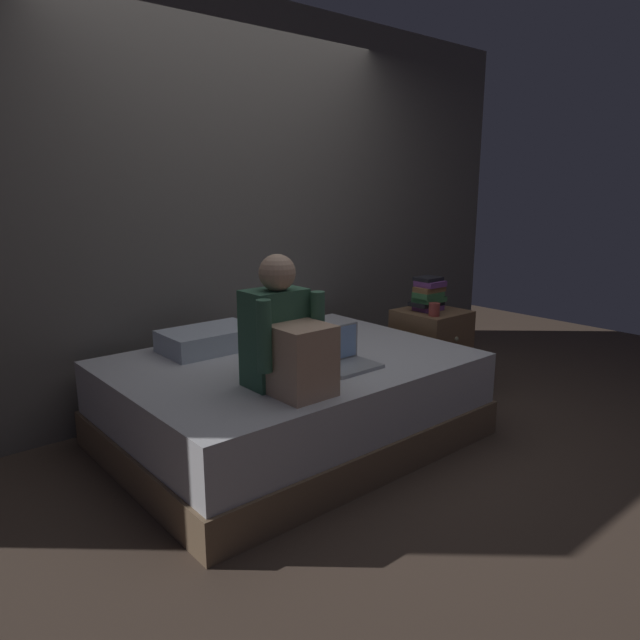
% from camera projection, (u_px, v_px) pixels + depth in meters
% --- Properties ---
extents(ground_plane, '(8.00, 8.00, 0.00)m').
position_uv_depth(ground_plane, '(350.00, 445.00, 3.37)').
color(ground_plane, '#47382D').
extents(wall_back, '(5.60, 0.10, 2.70)m').
position_uv_depth(wall_back, '(231.00, 205.00, 3.95)').
color(wall_back, '#605B56').
rests_on(wall_back, ground_plane).
extents(bed, '(2.00, 1.50, 0.50)m').
position_uv_depth(bed, '(291.00, 399.00, 3.41)').
color(bed, '#7A6047').
rests_on(bed, ground_plane).
extents(nightstand, '(0.44, 0.46, 0.60)m').
position_uv_depth(nightstand, '(430.00, 351.00, 4.23)').
color(nightstand, brown).
rests_on(nightstand, ground_plane).
extents(person_sitting, '(0.39, 0.44, 0.66)m').
position_uv_depth(person_sitting, '(286.00, 339.00, 2.79)').
color(person_sitting, '#38664C').
rests_on(person_sitting, bed).
extents(laptop, '(0.32, 0.23, 0.22)m').
position_uv_depth(laptop, '(344.00, 357.00, 3.16)').
color(laptop, '#9EA0A5').
rests_on(laptop, bed).
extents(pillow, '(0.56, 0.36, 0.13)m').
position_uv_depth(pillow, '(209.00, 339.00, 3.50)').
color(pillow, silver).
rests_on(pillow, bed).
extents(book_stack, '(0.23, 0.18, 0.24)m').
position_uv_depth(book_stack, '(429.00, 294.00, 4.13)').
color(book_stack, '#703D84').
rests_on(book_stack, nightstand).
extents(mug, '(0.08, 0.08, 0.09)m').
position_uv_depth(mug, '(434.00, 310.00, 3.98)').
color(mug, '#933833').
rests_on(mug, nightstand).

